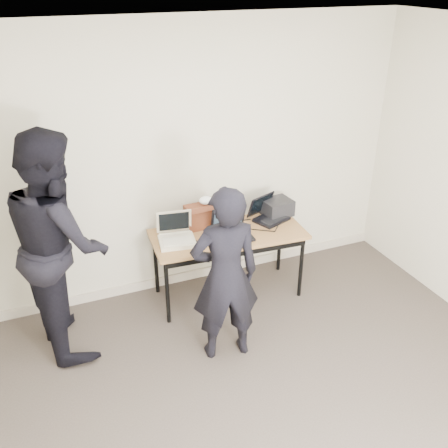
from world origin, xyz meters
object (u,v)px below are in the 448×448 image
leather_satchel (203,215)px  laptop_center (232,230)px  laptop_right (268,214)px  laptop_beige (176,236)px  person_typist (225,276)px  person_observer (59,243)px  equipment_box (277,207)px  desk (229,239)px

leather_satchel → laptop_center: bearing=-58.2°
laptop_right → laptop_beige: bearing=163.7°
person_typist → person_observer: person_observer is taller
equipment_box → person_observer: (-2.20, -0.27, 0.18)m
leather_satchel → person_typist: 1.03m
person_typist → leather_satchel: bearing=-92.9°
person_typist → laptop_right: bearing=-125.4°
laptop_beige → person_observer: person_observer is taller
desk → laptop_center: size_ratio=4.29×
equipment_box → leather_satchel: bearing=177.5°
laptop_right → desk: bearing=173.9°
laptop_center → leather_satchel: laptop_center is taller
equipment_box → person_typist: size_ratio=0.18×
laptop_beige → leather_satchel: laptop_beige is taller
desk → laptop_center: laptop_center is taller
desk → equipment_box: (0.63, 0.19, 0.14)m
laptop_beige → person_observer: 1.08m
desk → leather_satchel: leather_satchel is taller
laptop_beige → laptop_right: size_ratio=0.89×
laptop_center → laptop_beige: bearing=172.9°
laptop_center → person_typist: (-0.37, -0.74, 0.01)m
equipment_box → laptop_beige: bearing=-172.5°
desk → person_observer: (-1.57, -0.08, 0.33)m
person_observer → laptop_right: bearing=-92.7°
desk → equipment_box: equipment_box is taller
laptop_beige → leather_satchel: size_ratio=1.03×
equipment_box → person_typist: (-0.99, -0.98, -0.01)m
leather_satchel → person_typist: person_typist is taller
equipment_box → person_observer: person_observer is taller
laptop_center → laptop_right: (0.48, 0.19, -0.00)m
laptop_right → person_typist: bearing=-154.4°
leather_satchel → laptop_right: bearing=-10.7°
laptop_beige → leather_satchel: 0.40m
desk → laptop_center: bearing=-69.6°
desk → leather_satchel: 0.34m
person_observer → leather_satchel: bearing=-86.3°
laptop_center → equipment_box: bearing=23.5°
laptop_center → person_observer: 1.60m
laptop_beige → equipment_box: bearing=16.1°
laptop_beige → person_observer: size_ratio=0.19×
leather_satchel → person_observer: bearing=-170.9°
equipment_box → laptop_right: bearing=-158.7°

